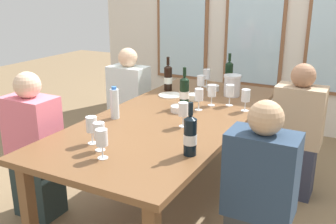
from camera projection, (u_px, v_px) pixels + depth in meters
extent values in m
plane|color=olive|center=(173.00, 200.00, 3.15)|extent=(12.00, 12.00, 0.00)
cube|color=silver|center=(257.00, 7.00, 4.50)|extent=(4.25, 0.06, 2.90)
cube|color=brown|center=(182.00, 5.00, 4.89)|extent=(0.72, 0.03, 1.88)
cube|color=silver|center=(182.00, 6.00, 4.87)|extent=(0.64, 0.01, 1.80)
cube|color=brown|center=(256.00, 7.00, 4.47)|extent=(0.72, 0.03, 1.88)
cube|color=silver|center=(256.00, 7.00, 4.45)|extent=(0.64, 0.01, 1.80)
cube|color=brown|center=(174.00, 117.00, 2.93)|extent=(1.05, 2.35, 0.04)
cube|color=brown|center=(29.00, 215.00, 2.32)|extent=(0.07, 0.07, 0.70)
cube|color=brown|center=(184.00, 116.00, 4.14)|extent=(0.07, 0.07, 0.70)
cube|color=brown|center=(263.00, 128.00, 3.76)|extent=(0.07, 0.07, 0.70)
cylinder|color=white|center=(171.00, 95.00, 3.44)|extent=(0.22, 0.22, 0.01)
cylinder|color=silver|center=(232.00, 87.00, 3.41)|extent=(0.14, 0.14, 0.17)
cylinder|color=silver|center=(233.00, 76.00, 3.38)|extent=(0.16, 0.16, 0.02)
cylinder|color=black|center=(184.00, 93.00, 3.08)|extent=(0.07, 0.07, 0.23)
cone|color=black|center=(184.00, 78.00, 3.05)|extent=(0.07, 0.07, 0.02)
cylinder|color=black|center=(185.00, 72.00, 3.03)|extent=(0.03, 0.03, 0.08)
cylinder|color=white|center=(184.00, 95.00, 3.09)|extent=(0.08, 0.08, 0.06)
cylinder|color=black|center=(190.00, 137.00, 2.19)|extent=(0.07, 0.07, 0.22)
cone|color=black|center=(191.00, 117.00, 2.15)|extent=(0.07, 0.07, 0.02)
cylinder|color=black|center=(191.00, 109.00, 2.14)|extent=(0.03, 0.03, 0.08)
cylinder|color=silver|center=(190.00, 139.00, 2.19)|extent=(0.08, 0.08, 0.06)
cylinder|color=black|center=(168.00, 79.00, 3.59)|extent=(0.07, 0.07, 0.22)
cone|color=black|center=(168.00, 66.00, 3.55)|extent=(0.07, 0.07, 0.02)
cylinder|color=black|center=(168.00, 61.00, 3.54)|extent=(0.03, 0.03, 0.08)
cylinder|color=silver|center=(168.00, 80.00, 3.59)|extent=(0.08, 0.08, 0.06)
cylinder|color=black|center=(229.00, 76.00, 3.67)|extent=(0.08, 0.08, 0.24)
cone|color=black|center=(229.00, 62.00, 3.63)|extent=(0.08, 0.08, 0.02)
cylinder|color=black|center=(230.00, 57.00, 3.61)|extent=(0.03, 0.03, 0.08)
cylinder|color=white|center=(229.00, 77.00, 3.67)|extent=(0.08, 0.08, 0.06)
cylinder|color=white|center=(179.00, 109.00, 2.99)|extent=(0.13, 0.13, 0.05)
cylinder|color=white|center=(196.00, 97.00, 3.32)|extent=(0.13, 0.13, 0.05)
cylinder|color=white|center=(213.00, 88.00, 3.61)|extent=(0.12, 0.12, 0.05)
cylinder|color=white|center=(115.00, 104.00, 2.81)|extent=(0.06, 0.06, 0.22)
cylinder|color=blue|center=(114.00, 88.00, 2.78)|extent=(0.04, 0.04, 0.02)
cylinder|color=white|center=(199.00, 110.00, 3.04)|extent=(0.06, 0.06, 0.00)
cylinder|color=white|center=(199.00, 105.00, 3.03)|extent=(0.01, 0.01, 0.07)
cylinder|color=white|center=(199.00, 95.00, 3.00)|extent=(0.07, 0.07, 0.09)
cylinder|color=maroon|center=(199.00, 99.00, 3.01)|extent=(0.06, 0.06, 0.02)
cylinder|color=white|center=(245.00, 111.00, 3.01)|extent=(0.06, 0.06, 0.00)
cylinder|color=white|center=(245.00, 106.00, 3.00)|extent=(0.01, 0.01, 0.07)
cylinder|color=white|center=(246.00, 95.00, 2.98)|extent=(0.07, 0.07, 0.09)
cylinder|color=white|center=(211.00, 105.00, 3.16)|extent=(0.06, 0.06, 0.00)
cylinder|color=white|center=(211.00, 101.00, 3.14)|extent=(0.01, 0.01, 0.07)
cylinder|color=white|center=(212.00, 91.00, 3.12)|extent=(0.07, 0.07, 0.09)
cylinder|color=beige|center=(212.00, 95.00, 3.13)|extent=(0.06, 0.06, 0.02)
cylinder|color=white|center=(93.00, 143.00, 2.38)|extent=(0.06, 0.06, 0.00)
cylinder|color=white|center=(92.00, 137.00, 2.37)|extent=(0.01, 0.01, 0.07)
cylinder|color=white|center=(91.00, 124.00, 2.34)|extent=(0.07, 0.07, 0.09)
cylinder|color=white|center=(206.00, 87.00, 3.75)|extent=(0.06, 0.06, 0.00)
cylinder|color=white|center=(206.00, 83.00, 3.74)|extent=(0.01, 0.01, 0.07)
cylinder|color=white|center=(207.00, 74.00, 3.72)|extent=(0.07, 0.07, 0.09)
cylinder|color=#590C19|center=(207.00, 77.00, 3.72)|extent=(0.06, 0.06, 0.04)
cylinder|color=white|center=(229.00, 105.00, 3.16)|extent=(0.06, 0.06, 0.00)
cylinder|color=white|center=(229.00, 101.00, 3.14)|extent=(0.01, 0.01, 0.07)
cylinder|color=white|center=(230.00, 91.00, 3.12)|extent=(0.07, 0.07, 0.09)
cylinder|color=beige|center=(230.00, 94.00, 3.13)|extent=(0.06, 0.06, 0.04)
cylinder|color=white|center=(103.00, 158.00, 2.17)|extent=(0.06, 0.06, 0.00)
cylinder|color=white|center=(103.00, 152.00, 2.16)|extent=(0.01, 0.01, 0.07)
cylinder|color=white|center=(102.00, 138.00, 2.13)|extent=(0.07, 0.07, 0.09)
cylinder|color=beige|center=(103.00, 142.00, 2.14)|extent=(0.06, 0.06, 0.04)
cylinder|color=white|center=(200.00, 94.00, 3.49)|extent=(0.06, 0.06, 0.00)
cylinder|color=white|center=(201.00, 90.00, 3.48)|extent=(0.01, 0.01, 0.07)
cylinder|color=white|center=(201.00, 81.00, 3.46)|extent=(0.07, 0.07, 0.09)
cylinder|color=white|center=(100.00, 150.00, 2.28)|extent=(0.06, 0.06, 0.00)
cylinder|color=white|center=(100.00, 144.00, 2.27)|extent=(0.01, 0.01, 0.07)
cylinder|color=white|center=(99.00, 130.00, 2.24)|extent=(0.07, 0.07, 0.09)
cylinder|color=beige|center=(99.00, 135.00, 2.25)|extent=(0.06, 0.06, 0.04)
cylinder|color=white|center=(183.00, 126.00, 2.67)|extent=(0.06, 0.06, 0.00)
cylinder|color=white|center=(183.00, 121.00, 2.66)|extent=(0.01, 0.01, 0.07)
cylinder|color=white|center=(183.00, 109.00, 2.64)|extent=(0.07, 0.07, 0.09)
cylinder|color=maroon|center=(183.00, 113.00, 2.64)|extent=(0.06, 0.06, 0.03)
cube|color=#222A43|center=(130.00, 134.00, 3.97)|extent=(0.32, 0.24, 0.45)
cube|color=silver|center=(129.00, 90.00, 3.83)|extent=(0.38, 0.24, 0.48)
sphere|color=beige|center=(128.00, 58.00, 3.73)|extent=(0.19, 0.19, 0.19)
cube|color=#2F3244|center=(293.00, 168.00, 3.20)|extent=(0.32, 0.24, 0.45)
cube|color=tan|center=(299.00, 116.00, 3.06)|extent=(0.38, 0.24, 0.48)
sphere|color=#9E6F52|center=(303.00, 76.00, 2.96)|extent=(0.19, 0.19, 0.19)
cube|color=#263433|center=(39.00, 187.00, 2.91)|extent=(0.32, 0.24, 0.45)
cube|color=pink|center=(32.00, 129.00, 2.77)|extent=(0.38, 0.24, 0.48)
sphere|color=beige|center=(27.00, 85.00, 2.67)|extent=(0.19, 0.19, 0.19)
cube|color=#293C55|center=(261.00, 174.00, 2.09)|extent=(0.38, 0.24, 0.48)
sphere|color=tan|center=(266.00, 118.00, 1.99)|extent=(0.19, 0.19, 0.19)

